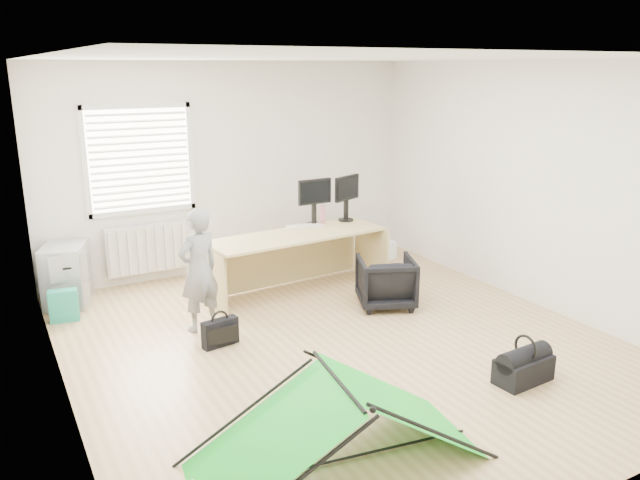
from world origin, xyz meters
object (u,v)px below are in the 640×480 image
kite (337,422)px  laptop_bag (220,333)px  office_chair (386,282)px  monitor_right (346,204)px  thermos (323,215)px  person (199,270)px  duffel_bag (523,370)px  desk (297,263)px  filing_cabinet (66,275)px  monitor_left (314,208)px  storage_crate (377,250)px

kite → laptop_bag: bearing=99.4°
office_chair → kite: bearing=72.0°
office_chair → monitor_right: bearing=-75.0°
thermos → laptop_bag: thermos is taller
thermos → office_chair: bearing=-82.1°
person → duffel_bag: person is taller
duffel_bag → desk: bearing=99.4°
filing_cabinet → thermos: (2.98, -0.64, 0.49)m
monitor_left → laptop_bag: (-1.72, -1.26, -0.80)m
desk → thermos: 0.77m
monitor_right → person: person is taller
filing_cabinet → person: bearing=-32.3°
monitor_right → duffel_bag: size_ratio=0.87×
thermos → office_chair: 1.31m
laptop_bag → storage_crate: bearing=19.8°
monitor_left → filing_cabinet: bearing=166.2°
monitor_left → duffel_bag: (0.32, -3.20, -0.83)m
kite → filing_cabinet: bearing=114.3°
desk → office_chair: 1.11m
thermos → office_chair: thermos is taller
desk → person: 1.47m
person → monitor_right: bearing=-179.6°
office_chair → laptop_bag: bearing=25.8°
duffel_bag → office_chair: bearing=86.4°
desk → office_chair: bearing=-56.4°
monitor_left → storage_crate: bearing=16.0°
monitor_right → person: (-2.21, -0.78, -0.30)m
desk → laptop_bag: size_ratio=5.91×
monitor_left → monitor_right: bearing=-0.9°
thermos → storage_crate: thermos is taller
desk → kite: 3.38m
duffel_bag → thermos: bearing=89.1°
filing_cabinet → thermos: 3.09m
storage_crate → filing_cabinet: bearing=175.9°
storage_crate → duffel_bag: size_ratio=0.88×
filing_cabinet → laptop_bag: (1.13, -1.91, -0.21)m
office_chair → storage_crate: size_ratio=1.39×
monitor_right → office_chair: bearing=-119.9°
desk → duffel_bag: desk is taller
laptop_bag → monitor_right: bearing=20.8°
desk → laptop_bag: bearing=-148.7°
kite → monitor_right: bearing=66.1°
monitor_right → kite: 4.07m
thermos → kite: thermos is taller
desk → duffel_bag: size_ratio=4.15×
storage_crate → duffel_bag: (-0.89, -3.57, -0.01)m
desk → office_chair: (0.68, -0.87, -0.08)m
monitor_right → thermos: (-0.33, 0.02, -0.10)m
laptop_bag → thermos: bearing=25.3°
desk → duffel_bag: 3.00m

